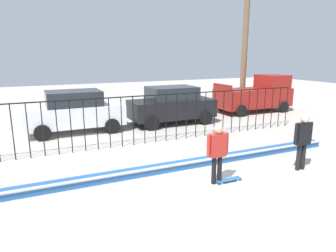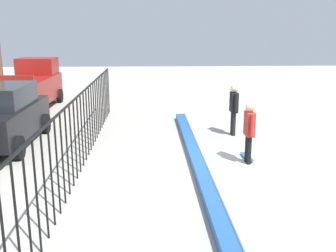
{
  "view_description": "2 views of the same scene",
  "coord_description": "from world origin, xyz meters",
  "px_view_note": "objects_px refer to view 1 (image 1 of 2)",
  "views": [
    {
      "loc": [
        -4.51,
        -7.5,
        3.5
      ],
      "look_at": [
        -0.58,
        1.08,
        1.26
      ],
      "focal_mm": 32.52,
      "sensor_mm": 36.0,
      "label": 1
    },
    {
      "loc": [
        -9.88,
        1.77,
        3.5
      ],
      "look_at": [
        -0.04,
        1.28,
        1.07
      ],
      "focal_mm": 41.28,
      "sensor_mm": 36.0,
      "label": 2
    }
  ],
  "objects_px": {
    "camera_operator": "(303,137)",
    "parked_car_white": "(75,111)",
    "skateboard": "(228,180)",
    "pickup_truck": "(256,95)",
    "parked_car_black": "(172,105)",
    "skateboarder": "(218,149)"
  },
  "relations": [
    {
      "from": "parked_car_white",
      "to": "camera_operator",
      "type": "bearing_deg",
      "value": -50.67
    },
    {
      "from": "skateboard",
      "to": "pickup_truck",
      "type": "bearing_deg",
      "value": 49.11
    },
    {
      "from": "pickup_truck",
      "to": "parked_car_white",
      "type": "bearing_deg",
      "value": -175.93
    },
    {
      "from": "pickup_truck",
      "to": "skateboard",
      "type": "bearing_deg",
      "value": -133.0
    },
    {
      "from": "skateboard",
      "to": "parked_car_white",
      "type": "xyz_separation_m",
      "value": [
        -3.06,
        7.59,
        0.91
      ]
    },
    {
      "from": "pickup_truck",
      "to": "camera_operator",
      "type": "bearing_deg",
      "value": -121.56
    },
    {
      "from": "parked_car_white",
      "to": "parked_car_black",
      "type": "height_order",
      "value": "same"
    },
    {
      "from": "skateboarder",
      "to": "camera_operator",
      "type": "bearing_deg",
      "value": -13.38
    },
    {
      "from": "parked_car_white",
      "to": "pickup_truck",
      "type": "relative_size",
      "value": 0.91
    },
    {
      "from": "parked_car_black",
      "to": "pickup_truck",
      "type": "height_order",
      "value": "pickup_truck"
    },
    {
      "from": "skateboard",
      "to": "camera_operator",
      "type": "relative_size",
      "value": 0.46
    },
    {
      "from": "camera_operator",
      "to": "parked_car_black",
      "type": "distance_m",
      "value": 7.55
    },
    {
      "from": "skateboarder",
      "to": "parked_car_black",
      "type": "xyz_separation_m",
      "value": [
        2.07,
        7.28,
        -0.03
      ]
    },
    {
      "from": "skateboard",
      "to": "camera_operator",
      "type": "height_order",
      "value": "camera_operator"
    },
    {
      "from": "skateboard",
      "to": "parked_car_black",
      "type": "xyz_separation_m",
      "value": [
        1.71,
        7.35,
        0.91
      ]
    },
    {
      "from": "skateboarder",
      "to": "parked_car_black",
      "type": "relative_size",
      "value": 0.39
    },
    {
      "from": "camera_operator",
      "to": "parked_car_white",
      "type": "xyz_separation_m",
      "value": [
        -5.64,
        7.73,
        -0.08
      ]
    },
    {
      "from": "parked_car_black",
      "to": "pickup_truck",
      "type": "bearing_deg",
      "value": 6.8
    },
    {
      "from": "camera_operator",
      "to": "pickup_truck",
      "type": "bearing_deg",
      "value": -62.91
    },
    {
      "from": "camera_operator",
      "to": "pickup_truck",
      "type": "distance_m",
      "value": 9.89
    },
    {
      "from": "skateboard",
      "to": "pickup_truck",
      "type": "height_order",
      "value": "pickup_truck"
    },
    {
      "from": "skateboard",
      "to": "parked_car_black",
      "type": "distance_m",
      "value": 7.6
    }
  ]
}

